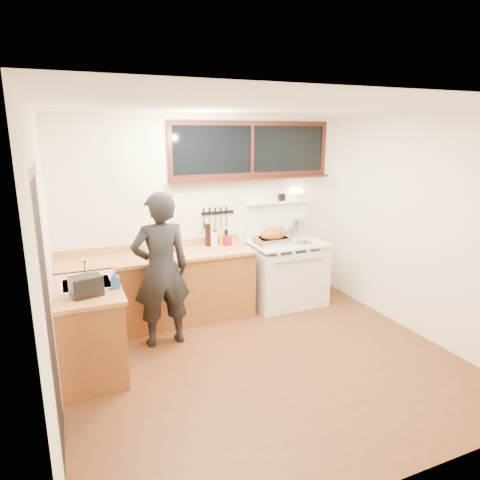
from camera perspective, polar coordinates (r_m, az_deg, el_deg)
name	(u,v)px	position (r m, az deg, el deg)	size (l,w,h in m)	color
ground_plane	(267,365)	(4.70, 3.65, -16.31)	(4.00, 3.50, 0.02)	#562B16
room_shell	(270,210)	(4.12, 4.01, 4.02)	(4.10, 3.60, 2.65)	white
counter_back	(159,289)	(5.51, -10.71, -6.47)	(2.44, 0.64, 1.00)	brown
counter_left	(89,329)	(4.65, -19.47, -11.10)	(0.64, 1.09, 0.90)	brown
sink_unit	(87,289)	(4.57, -19.70, -6.18)	(0.50, 0.45, 0.37)	white
vintage_stove	(286,271)	(6.08, 6.20, -4.20)	(1.02, 0.74, 1.58)	white
back_window	(252,156)	(5.87, 1.64, 11.14)	(2.32, 0.13, 0.77)	black
left_doorway	(50,322)	(3.32, -23.97, -9.92)	(0.02, 1.04, 2.17)	black
knife_strip	(217,213)	(5.78, -3.13, 3.55)	(0.46, 0.03, 0.28)	black
man	(161,270)	(4.85, -10.48, -3.98)	(0.65, 0.43, 1.77)	black
soap_bottle	(115,279)	(4.33, -16.34, -5.06)	(0.09, 0.09, 0.18)	blue
toaster	(86,286)	(4.22, -19.83, -5.79)	(0.31, 0.25, 0.19)	black
cutting_board	(166,253)	(5.26, -9.80, -1.71)	(0.49, 0.43, 0.14)	#C7824F
roast_turkey	(273,237)	(5.77, 4.41, 0.39)	(0.48, 0.34, 0.25)	silver
stockpot	(299,228)	(6.23, 7.92, 1.63)	(0.33, 0.33, 0.27)	silver
saucepan	(279,234)	(6.12, 5.18, 0.82)	(0.22, 0.31, 0.13)	silver
pot_lid	(305,243)	(5.89, 8.61, -0.37)	(0.27, 0.27, 0.04)	silver
coffee_tin	(228,241)	(5.71, -1.68, -0.09)	(0.09, 0.08, 0.14)	maroon
pitcher	(214,240)	(5.68, -3.46, 0.05)	(0.10, 0.10, 0.18)	white
bottle_cluster	(215,236)	(5.72, -3.37, 0.49)	(0.32, 0.07, 0.30)	black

